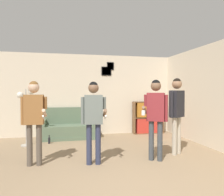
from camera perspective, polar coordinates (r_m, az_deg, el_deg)
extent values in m
cube|color=beige|center=(7.44, -5.17, 0.84)|extent=(7.90, 0.06, 2.70)
cube|color=black|center=(7.50, -1.48, 7.04)|extent=(0.34, 0.02, 0.30)
cube|color=gray|center=(7.50, -1.47, 7.04)|extent=(0.30, 0.01, 0.26)
cube|color=black|center=(7.55, -0.42, 8.35)|extent=(0.24, 0.02, 0.26)
cube|color=gray|center=(7.54, -0.41, 8.35)|extent=(0.19, 0.01, 0.22)
cube|color=beige|center=(6.26, 24.00, 0.54)|extent=(0.06, 7.01, 2.70)
cube|color=#5B7056|center=(7.05, -11.05, -9.88)|extent=(1.67, 0.80, 0.10)
cube|color=#5B7056|center=(7.01, -11.06, -8.20)|extent=(1.61, 0.74, 0.32)
cube|color=#5B7056|center=(7.28, -11.14, -4.47)|extent=(1.61, 0.14, 0.52)
cube|color=#5B7056|center=(7.00, -17.45, -6.19)|extent=(0.12, 0.74, 0.18)
cube|color=#5B7056|center=(7.03, -4.73, -6.08)|extent=(0.12, 0.74, 0.18)
cube|color=brown|center=(7.58, 5.71, -5.17)|extent=(0.02, 0.30, 1.11)
cube|color=brown|center=(7.97, 12.89, -4.87)|extent=(0.02, 0.30, 1.11)
cube|color=brown|center=(7.89, 9.00, -4.91)|extent=(1.07, 0.01, 1.11)
cube|color=brown|center=(7.84, 9.37, -8.97)|extent=(1.02, 0.30, 0.02)
cube|color=brown|center=(7.72, 9.41, -1.01)|extent=(1.02, 0.30, 0.02)
cube|color=brown|center=(7.76, 9.39, -5.02)|extent=(1.02, 0.30, 0.02)
cube|color=red|center=(7.79, 9.41, -7.08)|extent=(0.88, 0.26, 0.50)
cube|color=#B77023|center=(7.72, 9.43, -3.01)|extent=(0.88, 0.26, 0.50)
cylinder|color=#ADA89E|center=(6.43, -21.46, -11.42)|extent=(0.28, 0.28, 0.03)
cylinder|color=#ADA89E|center=(6.30, -21.53, -4.63)|extent=(0.03, 0.03, 1.50)
cylinder|color=#ADA89E|center=(6.25, -20.97, 1.93)|extent=(0.02, 0.16, 0.02)
sphere|color=white|center=(6.24, -20.33, 1.66)|extent=(0.17, 0.17, 0.17)
cylinder|color=#ADA89E|center=(6.28, -22.22, 1.00)|extent=(0.02, 0.16, 0.02)
sphere|color=white|center=(6.29, -22.85, 0.72)|extent=(0.17, 0.17, 0.17)
cylinder|color=brown|center=(4.67, -20.73, -11.43)|extent=(0.11, 0.11, 0.82)
cylinder|color=brown|center=(4.64, -18.50, -11.50)|extent=(0.11, 0.11, 0.82)
cube|color=#936033|center=(4.54, -19.71, -2.84)|extent=(0.37, 0.22, 0.58)
sphere|color=#D1A889|center=(4.53, -19.76, 2.60)|extent=(0.21, 0.21, 0.21)
sphere|color=brown|center=(4.53, -19.77, 3.07)|extent=(0.18, 0.18, 0.18)
cylinder|color=#936033|center=(4.50, -17.03, -1.23)|extent=(0.07, 0.07, 0.25)
cylinder|color=#D1A889|center=(4.38, -17.24, -3.75)|extent=(0.08, 0.30, 0.18)
cylinder|color=white|center=(4.25, -17.47, -4.78)|extent=(0.04, 0.14, 0.09)
cylinder|color=#936033|center=(4.59, -22.35, -3.11)|extent=(0.07, 0.07, 0.55)
cylinder|color=#2D334C|center=(4.47, -6.00, -11.93)|extent=(0.11, 0.11, 0.82)
cylinder|color=#2D334C|center=(4.48, -3.65, -11.90)|extent=(0.11, 0.11, 0.82)
cube|color=slate|center=(4.37, -4.85, -3.00)|extent=(0.38, 0.24, 0.58)
sphere|color=brown|center=(4.35, -4.86, 2.63)|extent=(0.21, 0.21, 0.21)
sphere|color=black|center=(4.35, -4.86, 3.12)|extent=(0.18, 0.18, 0.18)
cylinder|color=slate|center=(4.37, -2.03, -1.32)|extent=(0.07, 0.07, 0.24)
cylinder|color=brown|center=(4.25, -1.89, -3.92)|extent=(0.09, 0.30, 0.18)
cylinder|color=white|center=(4.12, -1.73, -4.98)|extent=(0.05, 0.14, 0.09)
cylinder|color=slate|center=(4.37, -7.67, -3.31)|extent=(0.07, 0.07, 0.54)
cylinder|color=#3D4247|center=(4.80, 10.22, -10.85)|extent=(0.11, 0.11, 0.84)
cylinder|color=#3D4247|center=(4.78, 12.40, -10.91)|extent=(0.11, 0.11, 0.84)
cube|color=maroon|center=(4.69, 11.36, -2.29)|extent=(0.41, 0.35, 0.60)
sphere|color=brown|center=(4.68, 11.39, 3.11)|extent=(0.22, 0.22, 0.22)
sphere|color=black|center=(4.68, 11.39, 3.58)|extent=(0.18, 0.18, 0.18)
cylinder|color=maroon|center=(4.67, 13.98, -2.59)|extent=(0.07, 0.07, 0.56)
cylinder|color=maroon|center=(4.71, 8.76, -0.65)|extent=(0.07, 0.07, 0.25)
cylinder|color=brown|center=(4.58, 8.49, -3.11)|extent=(0.21, 0.30, 0.19)
cylinder|color=white|center=(4.45, 8.20, -3.84)|extent=(0.08, 0.08, 0.10)
cylinder|color=#B7AD99|center=(5.29, 16.00, -9.54)|extent=(0.11, 0.11, 0.87)
cylinder|color=#B7AD99|center=(5.45, 16.98, -9.23)|extent=(0.11, 0.11, 0.87)
cube|color=#232328|center=(5.28, 16.57, -1.45)|extent=(0.41, 0.36, 0.62)
sphere|color=#997051|center=(5.27, 16.61, 3.51)|extent=(0.22, 0.22, 0.22)
sphere|color=black|center=(5.28, 16.61, 3.94)|extent=(0.19, 0.19, 0.19)
cylinder|color=#232328|center=(5.47, 17.70, -1.58)|extent=(0.07, 0.07, 0.58)
cylinder|color=#232328|center=(5.10, 15.35, -1.79)|extent=(0.07, 0.07, 0.58)
cylinder|color=black|center=(6.49, -16.09, -10.63)|extent=(0.06, 0.06, 0.17)
cylinder|color=black|center=(6.46, -16.10, -9.61)|extent=(0.03, 0.03, 0.07)
cylinder|color=blue|center=(7.69, 8.94, -0.57)|extent=(0.08, 0.08, 0.09)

